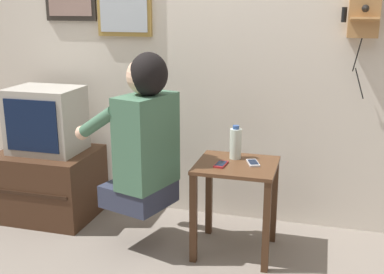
% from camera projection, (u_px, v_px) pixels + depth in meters
% --- Properties ---
extents(wall_back, '(6.80, 0.05, 2.55)m').
position_uv_depth(wall_back, '(207.00, 39.00, 3.28)').
color(wall_back, beige).
rests_on(wall_back, ground_plane).
extents(side_table, '(0.48, 0.44, 0.58)m').
position_uv_depth(side_table, '(236.00, 185.00, 2.93)').
color(side_table, '#51331E').
rests_on(side_table, ground_plane).
extents(person, '(0.61, 0.53, 0.95)m').
position_uv_depth(person, '(143.00, 135.00, 2.89)').
color(person, '#2D3347').
rests_on(person, ground_plane).
extents(tv_stand, '(0.67, 0.56, 0.49)m').
position_uv_depth(tv_stand, '(50.00, 183.00, 3.50)').
color(tv_stand, '#422819').
rests_on(tv_stand, ground_plane).
extents(television, '(0.48, 0.37, 0.46)m').
position_uv_depth(television, '(46.00, 120.00, 3.38)').
color(television, '#ADA89E').
rests_on(television, tv_stand).
extents(wall_phone_antique, '(0.22, 0.19, 0.72)m').
position_uv_depth(wall_phone_antique, '(364.00, 12.00, 2.90)').
color(wall_phone_antique, '#AD7A47').
extents(cell_phone_held, '(0.07, 0.13, 0.01)m').
position_uv_depth(cell_phone_held, '(221.00, 164.00, 2.86)').
color(cell_phone_held, maroon).
rests_on(cell_phone_held, side_table).
extents(cell_phone_spare, '(0.10, 0.14, 0.01)m').
position_uv_depth(cell_phone_spare, '(253.00, 163.00, 2.88)').
color(cell_phone_spare, silver).
rests_on(cell_phone_spare, side_table).
extents(water_bottle, '(0.07, 0.07, 0.21)m').
position_uv_depth(water_bottle, '(236.00, 143.00, 2.96)').
color(water_bottle, silver).
rests_on(water_bottle, side_table).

